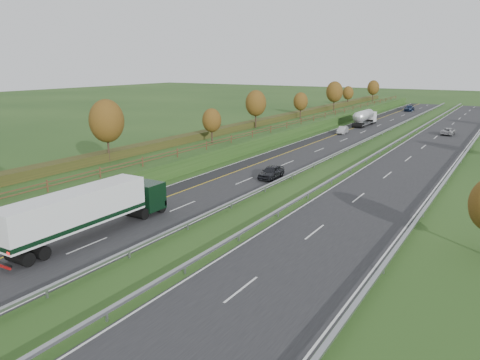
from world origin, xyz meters
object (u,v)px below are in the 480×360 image
object	(u,v)px
box_lorry	(87,210)
car_silver_mid	(343,130)
road_tanker	(365,117)
car_oncoming	(448,131)
car_small_far	(409,108)
car_dark_near	(271,172)

from	to	relation	value
box_lorry	car_silver_mid	xyz separation A→B (m)	(-1.43, 65.99, -1.58)
road_tanker	car_oncoming	xyz separation A→B (m)	(18.34, -5.47, -1.13)
car_silver_mid	car_small_far	world-z (taller)	car_small_far
road_tanker	car_silver_mid	size ratio (longest dim) A/B	2.61
car_dark_near	car_small_far	bearing A→B (deg)	90.40
box_lorry	car_dark_near	distance (m)	25.73
car_silver_mid	car_oncoming	distance (m)	20.58
road_tanker	car_dark_near	bearing A→B (deg)	-84.84
road_tanker	car_silver_mid	xyz separation A→B (m)	(-0.00, -14.80, -1.11)
car_small_far	car_oncoming	bearing A→B (deg)	-72.29
car_silver_mid	road_tanker	bearing A→B (deg)	84.00
car_silver_mid	car_oncoming	world-z (taller)	car_silver_mid
box_lorry	car_oncoming	world-z (taller)	box_lorry
road_tanker	car_small_far	xyz separation A→B (m)	(1.72, 38.63, -1.00)
box_lorry	car_small_far	bearing A→B (deg)	89.86
car_dark_near	car_silver_mid	distance (m)	40.86
box_lorry	car_oncoming	xyz separation A→B (m)	(16.92, 75.32, -1.60)
road_tanker	car_dark_near	xyz separation A→B (m)	(5.00, -55.35, -1.04)
road_tanker	car_oncoming	distance (m)	19.17
box_lorry	car_oncoming	distance (m)	77.21
box_lorry	car_oncoming	size ratio (longest dim) A/B	3.25
box_lorry	car_small_far	size ratio (longest dim) A/B	2.86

